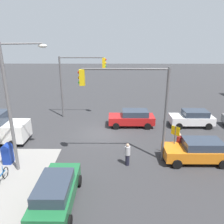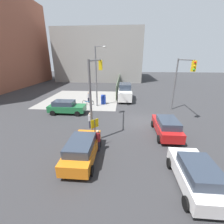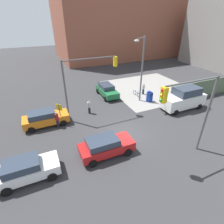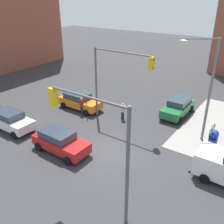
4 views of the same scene
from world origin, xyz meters
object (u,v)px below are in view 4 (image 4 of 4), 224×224
Objects in this scene: sedan_white at (12,120)px; sedan_orange at (80,101)px; mailbox_blue at (213,139)px; traffic_signal_se_corner at (95,134)px; hatchback_red at (60,141)px; traffic_signal_nw_corner at (116,72)px; pedestrian_walking_north at (82,106)px; pedestrian_waiting at (123,111)px; bicycle_leaning_on_fence at (212,130)px; sedan_green at (178,107)px; street_lamp_corner at (206,84)px.

sedan_white is 0.92× the size of sedan_orange.
mailbox_blue is at bearing 1.35° from sedan_orange.
hatchback_red is at bearing 154.72° from traffic_signal_se_corner.
traffic_signal_nw_corner is at bearing 118.75° from traffic_signal_se_corner.
sedan_white is 2.37× the size of pedestrian_walking_north.
traffic_signal_nw_corner is at bearing 44.82° from sedan_white.
sedan_orange reaches higher than pedestrian_waiting.
hatchback_red is 7.70m from sedan_orange.
traffic_signal_se_corner is 1.45× the size of sedan_orange.
pedestrian_waiting is at bearing -165.28° from bicycle_leaning_on_fence.
traffic_signal_se_corner reaches higher than pedestrian_walking_north.
pedestrian_walking_north is (1.08, -0.89, 0.06)m from sedan_orange.
hatchback_red is 11.90m from sedan_green.
traffic_signal_se_corner is 1.47× the size of hatchback_red.
pedestrian_walking_north reaches higher than mailbox_blue.
sedan_white is 6.85m from sedan_orange.
street_lamp_corner reaches higher than pedestrian_walking_north.
traffic_signal_se_corner is at bearing -12.84° from sedan_white.
pedestrian_waiting is at bearing -160.70° from pedestrian_walking_north.
traffic_signal_nw_corner is at bearing -2.40° from sedan_orange.
traffic_signal_nw_corner is at bearing 84.70° from hatchback_red.
sedan_green is at bearing -146.43° from pedestrian_walking_north.
pedestrian_walking_north is at bearing -70.93° from pedestrian_waiting.
pedestrian_waiting is 7.87m from bicycle_leaning_on_fence.
traffic_signal_nw_corner is 1.00× the size of traffic_signal_se_corner.
hatchback_red is 2.52× the size of bicycle_leaning_on_fence.
pedestrian_waiting is at bearing 115.65° from traffic_signal_se_corner.
traffic_signal_nw_corner reaches higher than bicycle_leaning_on_fence.
traffic_signal_se_corner is at bearing -104.12° from bicycle_leaning_on_fence.
mailbox_blue reaches higher than bicycle_leaning_on_fence.
pedestrian_waiting is (-4.66, 9.70, -3.76)m from traffic_signal_se_corner.
pedestrian_waiting is 0.92× the size of bicycle_leaning_on_fence.
mailbox_blue is at bearing -24.07° from street_lamp_corner.
sedan_orange is at bearing -153.45° from sedan_green.
sedan_white and sedan_orange have the same top height.
sedan_orange is at bearing 121.33° from hatchback_red.
sedan_orange is 2.56× the size of bicycle_leaning_on_fence.
sedan_green is 2.54× the size of bicycle_leaning_on_fence.
sedan_white is at bearing -155.17° from mailbox_blue.
pedestrian_walking_north is (-2.93, 5.69, 0.06)m from hatchback_red.
traffic_signal_se_corner is 12.26m from sedan_white.
mailbox_blue is 12.06m from pedestrian_walking_north.
sedan_green is (10.56, 10.95, 0.00)m from sedan_white.
street_lamp_corner is at bearing -171.49° from pedestrian_walking_north.
sedan_green is 9.73m from sedan_orange.
bicycle_leaning_on_fence is at bearing 32.43° from sedan_white.
bicycle_leaning_on_fence is at bearing 11.35° from sedan_orange.
traffic_signal_se_corner is 3.75× the size of pedestrian_walking_north.
sedan_orange is 4.90m from pedestrian_waiting.
traffic_signal_se_corner is at bearing -102.56° from street_lamp_corner.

